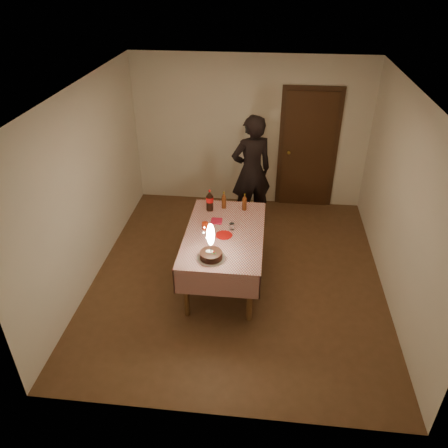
{
  "coord_description": "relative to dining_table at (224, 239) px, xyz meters",
  "views": [
    {
      "loc": [
        0.35,
        -4.91,
        3.88
      ],
      "look_at": [
        -0.18,
        -0.19,
        0.95
      ],
      "focal_mm": 35.0,
      "sensor_mm": 36.0,
      "label": 1
    }
  ],
  "objects": [
    {
      "name": "ground",
      "position": [
        0.18,
        0.14,
        -0.68
      ],
      "size": [
        4.0,
        4.5,
        0.01
      ],
      "primitive_type": "cube",
      "color": "brown",
      "rests_on": "ground"
    },
    {
      "name": "room_shell",
      "position": [
        0.21,
        0.21,
        0.97
      ],
      "size": [
        4.04,
        4.54,
        2.62
      ],
      "color": "silver",
      "rests_on": "ground"
    },
    {
      "name": "dining_table",
      "position": [
        0.0,
        0.0,
        0.0
      ],
      "size": [
        1.02,
        1.72,
        0.79
      ],
      "color": "brown",
      "rests_on": "ground"
    },
    {
      "name": "birthday_cake",
      "position": [
        -0.1,
        -0.59,
        0.22
      ],
      "size": [
        0.34,
        0.34,
        0.48
      ],
      "color": "white",
      "rests_on": "dining_table"
    },
    {
      "name": "red_plate",
      "position": [
        0.0,
        -0.07,
        0.11
      ],
      "size": [
        0.22,
        0.22,
        0.01
      ],
      "primitive_type": "cylinder",
      "color": "#B90F0C",
      "rests_on": "dining_table"
    },
    {
      "name": "red_cup",
      "position": [
        -0.26,
        0.05,
        0.15
      ],
      "size": [
        0.08,
        0.08,
        0.1
      ],
      "primitive_type": "cylinder",
      "color": "#B8280C",
      "rests_on": "dining_table"
    },
    {
      "name": "clear_cup",
      "position": [
        0.09,
        0.09,
        0.15
      ],
      "size": [
        0.07,
        0.07,
        0.09
      ],
      "primitive_type": "cylinder",
      "color": "white",
      "rests_on": "dining_table"
    },
    {
      "name": "napkin_stack",
      "position": [
        -0.14,
        0.26,
        0.11
      ],
      "size": [
        0.15,
        0.15,
        0.02
      ],
      "primitive_type": "cube",
      "color": "#B0142D",
      "rests_on": "dining_table"
    },
    {
      "name": "cola_bottle",
      "position": [
        -0.27,
        0.57,
        0.26
      ],
      "size": [
        0.1,
        0.1,
        0.32
      ],
      "color": "black",
      "rests_on": "dining_table"
    },
    {
      "name": "amber_bottle_left",
      "position": [
        -0.08,
        0.65,
        0.22
      ],
      "size": [
        0.06,
        0.06,
        0.25
      ],
      "color": "#58280F",
      "rests_on": "dining_table"
    },
    {
      "name": "amber_bottle_right",
      "position": [
        0.22,
        0.63,
        0.22
      ],
      "size": [
        0.06,
        0.06,
        0.25
      ],
      "color": "#58280F",
      "rests_on": "dining_table"
    },
    {
      "name": "photographer",
      "position": [
        0.26,
        1.64,
        0.25
      ],
      "size": [
        0.8,
        0.69,
        1.86
      ],
      "color": "black",
      "rests_on": "ground"
    }
  ]
}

